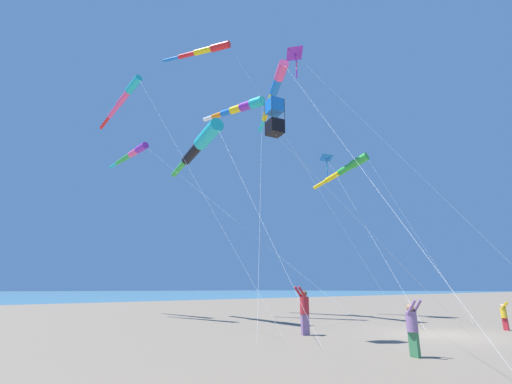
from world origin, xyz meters
TOP-DOWN VIEW (x-y plane):
  - ground_plane at (0.00, 0.00)m, footprint 600.00×600.00m
  - person_adult_flyer at (3.77, 4.16)m, footprint 0.59×0.67m
  - person_child_green_jacket at (-1.54, -3.71)m, footprint 0.40×0.33m
  - person_child_grey_jacket at (-1.29, 5.76)m, footprint 0.50×0.40m
  - kite_windsock_white_trailing at (11.85, 4.19)m, footprint 16.12×4.26m
  - kite_delta_small_distant at (9.48, -3.11)m, footprint 14.57×1.64m
  - kite_windsock_green_low_center at (7.51, -6.45)m, footprint 10.56×1.52m
  - kite_windsock_teal_far_right at (13.51, 2.99)m, footprint 15.22×5.84m
  - kite_windsock_orange_high_right at (14.16, -1.23)m, footprint 14.91×9.03m
  - kite_box_blue_topmost at (3.28, 6.31)m, footprint 4.76×6.83m
  - kite_windsock_black_fish_shape at (9.64, -0.66)m, footprint 17.40×10.38m
  - kite_windsock_magenta_far_left at (18.91, 5.54)m, footprint 20.28×4.83m
  - kite_delta_rainbow_low_near at (9.11, -6.21)m, footprint 9.21×6.73m
  - kite_windsock_yellow_midlevel at (16.73, 7.45)m, footprint 17.41×1.63m

SIDE VIEW (x-z plane):
  - ground_plane at x=0.00m, z-range 0.00..0.00m
  - person_child_green_jacket at x=-1.54m, z-range 0.06..1.31m
  - person_child_grey_jacket at x=-1.29m, z-range 0.07..1.60m
  - person_adult_flyer at x=3.77m, z-range 0.09..2.01m
  - kite_box_blue_topmost at x=3.28m, z-range 3.99..13.57m
  - kite_windsock_green_low_center at x=7.51m, z-range 4.97..16.50m
  - kite_windsock_white_trailing at x=11.85m, z-range 5.04..16.58m
  - kite_windsock_magenta_far_left at x=18.91m, z-range 5.76..17.88m
  - kite_delta_rainbow_low_near at x=9.11m, z-range 5.75..17.99m
  - kite_windsock_yellow_midlevel at x=16.73m, z-range 7.07..22.96m
  - kite_windsock_black_fish_shape at x=9.64m, z-range 7.42..24.38m
  - kite_windsock_orange_high_right at x=14.16m, z-range 7.99..24.98m
  - kite_windsock_teal_far_right at x=13.51m, z-range 9.56..29.51m
  - kite_delta_small_distant at x=9.48m, z-range 9.90..30.57m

